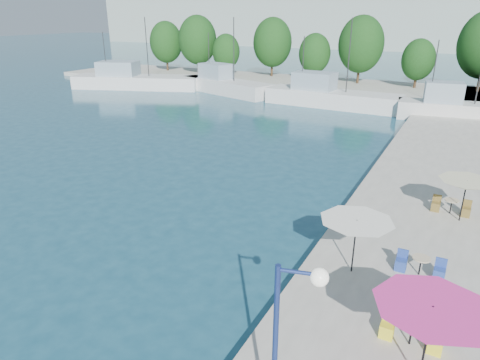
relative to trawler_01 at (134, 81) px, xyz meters
The scene contains 20 objects.
quay_far 27.79m from the trawler_01, 27.50° to the left, with size 90.00×16.00×0.60m, color #A29E92.
hill_west 106.09m from the trawler_01, 88.57° to the left, with size 180.00×40.00×16.00m, color #9AA99D.
trawler_01 is the anchor object (origin of this frame).
trawler_02 14.00m from the trawler_01, 11.17° to the left, with size 15.14×8.28×10.20m.
trawler_03 29.05m from the trawler_01, ahead, with size 15.80×4.87×10.20m.
trawler_04 42.69m from the trawler_01, ahead, with size 12.27×4.79×10.20m.
tree_01 17.11m from the trawler_01, 110.07° to the left, with size 5.75×5.75×8.51m.
tree_02 15.65m from the trawler_01, 84.02° to the left, with size 6.43×6.43×9.51m.
tree_03 16.59m from the trawler_01, 63.80° to the left, with size 4.50×4.50×6.66m.
tree_04 22.94m from the trawler_01, 50.68° to the left, with size 6.21×6.21×9.20m.
tree_05 27.12m from the trawler_01, 34.99° to the left, with size 4.72×4.72×6.99m.
tree_06 33.26m from the trawler_01, 29.44° to the left, with size 6.44×6.44×9.53m.
tree_07 39.99m from the trawler_01, 23.06° to the left, with size 4.43×4.43×6.56m.
umbrella_pink 58.08m from the trawler_01, 41.35° to the right, with size 3.09×3.09×2.51m.
umbrella_white 52.81m from the trawler_01, 39.83° to the right, with size 2.84×2.84×2.25m.
umbrella_cream 51.66m from the trawler_01, 31.32° to the right, with size 2.60×2.60×2.14m.
cafe_table_01 56.82m from the trawler_01, 40.59° to the right, with size 1.82×0.70×0.76m.
cafe_table_02 54.03m from the trawler_01, 37.38° to the right, with size 1.82×0.70×0.76m.
cafe_table_03 50.90m from the trawler_01, 30.96° to the right, with size 1.82×0.70×0.76m.
street_lamp 58.83m from the trawler_01, 45.64° to the right, with size 1.02×0.43×5.03m.
Camera 1 is at (10.81, 5.48, 10.12)m, focal length 32.00 mm.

